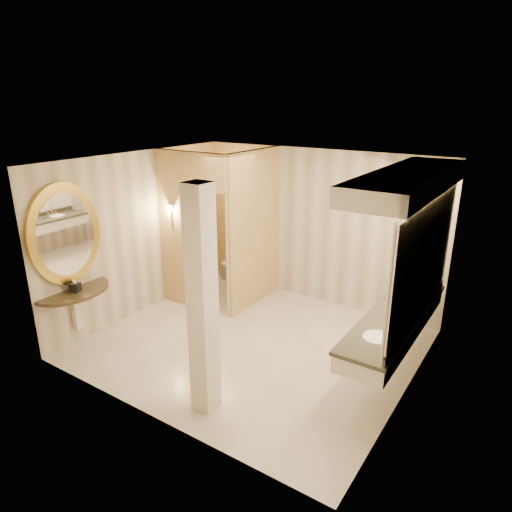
{
  "coord_description": "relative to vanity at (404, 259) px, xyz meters",
  "views": [
    {
      "loc": [
        3.37,
        -4.99,
        3.51
      ],
      "look_at": [
        -0.07,
        0.2,
        1.33
      ],
      "focal_mm": 32.0,
      "sensor_mm": 36.0,
      "label": 1
    }
  ],
  "objects": [
    {
      "name": "ceiling",
      "position": [
        -1.98,
        -0.4,
        1.07
      ],
      "size": [
        4.5,
        4.5,
        0.0
      ],
      "primitive_type": "plane",
      "rotation": [
        3.14,
        0.0,
        0.0
      ],
      "color": "silver",
      "rests_on": "wall_back"
    },
    {
      "name": "toilet_closet",
      "position": [
        -3.09,
        0.57,
        -0.24
      ],
      "size": [
        1.5,
        1.55,
        2.7
      ],
      "color": "#DBBC73",
      "rests_on": "floor"
    },
    {
      "name": "wall_sconce",
      "position": [
        -3.9,
        0.03,
        0.1
      ],
      "size": [
        0.14,
        0.14,
        0.42
      ],
      "color": "gold",
      "rests_on": "toilet_closet"
    },
    {
      "name": "tissue_box",
      "position": [
        -4.07,
        -1.83,
        -0.69
      ],
      "size": [
        0.17,
        0.17,
        0.13
      ],
      "primitive_type": "cube",
      "rotation": [
        0.0,
        0.0,
        0.38
      ],
      "color": "black",
      "rests_on": "console_shelf"
    },
    {
      "name": "vanity",
      "position": [
        0.0,
        0.0,
        0.0
      ],
      "size": [
        0.75,
        2.79,
        2.09
      ],
      "color": "silver",
      "rests_on": "floor"
    },
    {
      "name": "toilet",
      "position": [
        -3.08,
        0.93,
        -1.26
      ],
      "size": [
        0.55,
        0.79,
        0.74
      ],
      "primitive_type": "imported",
      "rotation": [
        0.0,
        0.0,
        2.95
      ],
      "color": "white",
      "rests_on": "floor"
    },
    {
      "name": "wall_left",
      "position": [
        -4.23,
        -0.4,
        -0.28
      ],
      "size": [
        0.02,
        4.0,
        2.7
      ],
      "primitive_type": "cube",
      "color": "beige",
      "rests_on": "floor"
    },
    {
      "name": "wall_right",
      "position": [
        0.27,
        -0.4,
        -0.28
      ],
      "size": [
        0.02,
        4.0,
        2.7
      ],
      "primitive_type": "cube",
      "color": "beige",
      "rests_on": "floor"
    },
    {
      "name": "pillar",
      "position": [
        -1.63,
        -1.9,
        -0.28
      ],
      "size": [
        0.26,
        0.26,
        2.7
      ],
      "primitive_type": "cube",
      "color": "silver",
      "rests_on": "floor"
    },
    {
      "name": "soap_bottle_b",
      "position": [
        -0.0,
        0.2,
        -0.7
      ],
      "size": [
        0.1,
        0.1,
        0.1
      ],
      "primitive_type": "imported",
      "rotation": [
        0.0,
        0.0,
        -0.26
      ],
      "color": "silver",
      "rests_on": "vanity"
    },
    {
      "name": "wall_back",
      "position": [
        -1.98,
        1.6,
        -0.28
      ],
      "size": [
        4.5,
        0.02,
        2.7
      ],
      "primitive_type": "cube",
      "color": "beige",
      "rests_on": "floor"
    },
    {
      "name": "soap_bottle_c",
      "position": [
        -0.03,
        -0.28,
        -0.64
      ],
      "size": [
        0.11,
        0.11,
        0.22
      ],
      "primitive_type": "imported",
      "rotation": [
        0.0,
        0.0,
        -0.35
      ],
      "color": "#C6B28C",
      "rests_on": "vanity"
    },
    {
      "name": "soap_bottle_a",
      "position": [
        -0.01,
        -0.42,
        -0.69
      ],
      "size": [
        0.07,
        0.07,
        0.13
      ],
      "primitive_type": "imported",
      "rotation": [
        0.0,
        0.0,
        0.28
      ],
      "color": "beige",
      "rests_on": "vanity"
    },
    {
      "name": "floor",
      "position": [
        -1.98,
        -0.4,
        -1.63
      ],
      "size": [
        4.5,
        4.5,
        0.0
      ],
      "primitive_type": "plane",
      "color": "#EFE3CE",
      "rests_on": "ground"
    },
    {
      "name": "wall_front",
      "position": [
        -1.98,
        -2.4,
        -0.28
      ],
      "size": [
        4.5,
        0.02,
        2.7
      ],
      "primitive_type": "cube",
      "color": "beige",
      "rests_on": "floor"
    },
    {
      "name": "console_shelf",
      "position": [
        -4.19,
        -1.8,
        -0.28
      ],
      "size": [
        1.12,
        1.12,
        2.01
      ],
      "color": "black",
      "rests_on": "floor"
    }
  ]
}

